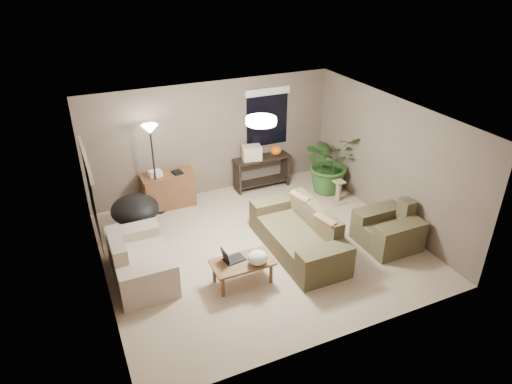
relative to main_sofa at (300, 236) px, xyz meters
name	(u,v)px	position (x,y,z in m)	size (l,w,h in m)	color
room_shell	(261,187)	(-0.61, 0.37, 0.96)	(5.50, 5.50, 5.50)	tan
main_sofa	(300,236)	(0.00, 0.00, 0.00)	(0.95, 2.20, 0.85)	#4E482F
throw_pillows	(313,216)	(0.26, 0.00, 0.36)	(0.33, 1.39, 0.47)	#8C7251
loveseat	(139,262)	(-2.81, 0.40, 0.00)	(0.90, 1.60, 0.85)	beige
armchair	(388,230)	(1.58, -0.50, 0.00)	(0.95, 1.00, 0.85)	#48432B
coffee_table	(243,265)	(-1.30, -0.44, 0.06)	(1.00, 0.55, 0.42)	brown
laptop	(230,258)	(-1.47, -0.34, 0.19)	(0.38, 0.28, 0.24)	black
plastic_bag	(258,258)	(-1.10, -0.59, 0.24)	(0.33, 0.29, 0.23)	white
desk	(169,190)	(-1.73, 2.58, 0.08)	(1.10, 0.50, 0.75)	brown
desk_papers	(160,173)	(-1.89, 2.57, 0.51)	(0.70, 0.29, 0.12)	silver
console_table	(262,170)	(0.43, 2.56, 0.14)	(1.30, 0.40, 0.75)	black
pumpkin	(276,150)	(0.78, 2.56, 0.56)	(0.27, 0.27, 0.22)	orange
cardboard_box	(252,153)	(0.18, 2.56, 0.61)	(0.41, 0.31, 0.31)	beige
papasan_chair	(136,213)	(-2.59, 1.74, 0.17)	(1.15, 1.15, 0.80)	black
floor_lamp	(151,140)	(-2.01, 2.43, 1.30)	(0.32, 0.32, 1.91)	black
ceiling_fixture	(261,121)	(-0.61, 0.37, 2.15)	(0.50, 0.50, 0.10)	white
houseplant	(330,169)	(1.75, 1.80, 0.25)	(1.25, 1.39, 1.08)	#2D5923
cat_scratching_post	(338,193)	(1.64, 1.24, -0.08)	(0.32, 0.32, 0.50)	tan
window_left	(89,181)	(-3.34, 0.67, 1.49)	(0.05, 1.56, 1.33)	black
window_back	(267,108)	(0.69, 2.85, 1.49)	(1.06, 0.05, 1.33)	black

